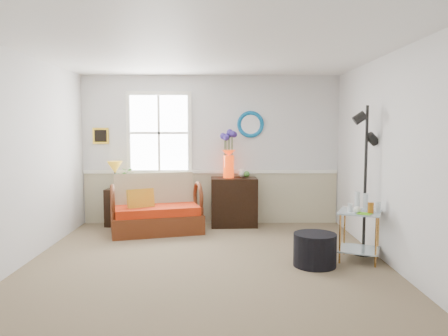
{
  "coord_description": "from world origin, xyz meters",
  "views": [
    {
      "loc": [
        0.18,
        -5.18,
        1.68
      ],
      "look_at": [
        0.22,
        0.48,
        1.16
      ],
      "focal_mm": 35.0,
      "sensor_mm": 36.0,
      "label": 1
    }
  ],
  "objects_px": {
    "loveseat": "(156,204)",
    "ottoman": "(315,250)",
    "lamp_stand": "(118,207)",
    "side_table": "(359,236)",
    "cabinet": "(234,202)",
    "floor_lamp": "(365,181)"
  },
  "relations": [
    {
      "from": "loveseat",
      "to": "ottoman",
      "type": "relative_size",
      "value": 2.73
    },
    {
      "from": "lamp_stand",
      "to": "side_table",
      "type": "height_order",
      "value": "lamp_stand"
    },
    {
      "from": "ottoman",
      "to": "cabinet",
      "type": "bearing_deg",
      "value": 112.53
    },
    {
      "from": "loveseat",
      "to": "floor_lamp",
      "type": "height_order",
      "value": "floor_lamp"
    },
    {
      "from": "loveseat",
      "to": "lamp_stand",
      "type": "relative_size",
      "value": 2.22
    },
    {
      "from": "loveseat",
      "to": "lamp_stand",
      "type": "distance_m",
      "value": 0.91
    },
    {
      "from": "loveseat",
      "to": "side_table",
      "type": "xyz_separation_m",
      "value": [
        2.8,
        -1.54,
        -0.15
      ]
    },
    {
      "from": "floor_lamp",
      "to": "ottoman",
      "type": "xyz_separation_m",
      "value": [
        -0.76,
        -0.5,
        -0.79
      ]
    },
    {
      "from": "side_table",
      "to": "ottoman",
      "type": "height_order",
      "value": "side_table"
    },
    {
      "from": "lamp_stand",
      "to": "ottoman",
      "type": "bearing_deg",
      "value": -37.54
    },
    {
      "from": "floor_lamp",
      "to": "ottoman",
      "type": "bearing_deg",
      "value": -141.14
    },
    {
      "from": "cabinet",
      "to": "floor_lamp",
      "type": "relative_size",
      "value": 0.42
    },
    {
      "from": "floor_lamp",
      "to": "ottoman",
      "type": "height_order",
      "value": "floor_lamp"
    },
    {
      "from": "lamp_stand",
      "to": "cabinet",
      "type": "bearing_deg",
      "value": -0.79
    },
    {
      "from": "cabinet",
      "to": "loveseat",
      "type": "bearing_deg",
      "value": -161.56
    },
    {
      "from": "lamp_stand",
      "to": "cabinet",
      "type": "xyz_separation_m",
      "value": [
        2.01,
        -0.03,
        0.1
      ]
    },
    {
      "from": "lamp_stand",
      "to": "floor_lamp",
      "type": "bearing_deg",
      "value": -25.41
    },
    {
      "from": "side_table",
      "to": "floor_lamp",
      "type": "bearing_deg",
      "value": 62.41
    },
    {
      "from": "lamp_stand",
      "to": "cabinet",
      "type": "relative_size",
      "value": 0.77
    },
    {
      "from": "loveseat",
      "to": "ottoman",
      "type": "bearing_deg",
      "value": -53.97
    },
    {
      "from": "cabinet",
      "to": "floor_lamp",
      "type": "xyz_separation_m",
      "value": [
        1.69,
        -1.73,
        0.57
      ]
    },
    {
      "from": "loveseat",
      "to": "floor_lamp",
      "type": "bearing_deg",
      "value": -38.3
    }
  ]
}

